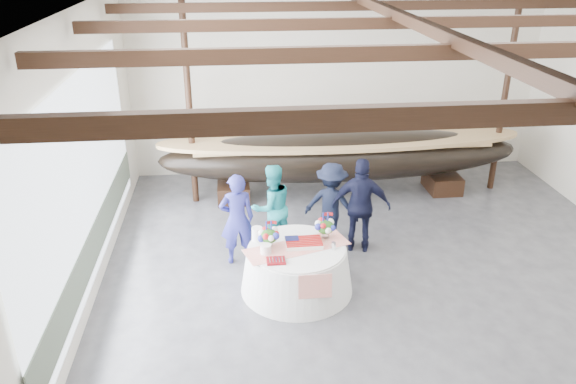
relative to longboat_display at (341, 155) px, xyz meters
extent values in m
cube|color=#3D3D42|center=(0.18, -4.37, -0.98)|extent=(10.00, 12.00, 0.01)
cube|color=silver|center=(0.18, 1.63, 1.27)|extent=(10.00, 0.02, 4.50)
cube|color=silver|center=(-4.82, -4.37, 1.27)|extent=(0.02, 12.00, 4.50)
cube|color=white|center=(0.18, -4.37, 3.52)|extent=(10.00, 12.00, 0.01)
cube|color=black|center=(0.18, -5.37, 3.27)|extent=(9.80, 0.12, 0.18)
cube|color=black|center=(0.18, -2.87, 3.27)|extent=(9.80, 0.12, 0.18)
cube|color=black|center=(0.18, -0.37, 3.27)|extent=(9.80, 0.12, 0.18)
cube|color=black|center=(0.18, -4.37, 3.40)|extent=(0.15, 11.76, 0.15)
cylinder|color=black|center=(-3.32, 0.00, 1.27)|extent=(0.14, 0.14, 4.50)
cylinder|color=black|center=(3.68, 0.00, 1.27)|extent=(0.14, 0.14, 4.50)
cube|color=silver|center=(-4.77, -3.37, 1.02)|extent=(0.02, 7.00, 3.20)
cube|color=#596654|center=(-4.76, -3.37, -0.08)|extent=(0.02, 7.00, 0.60)
cube|color=black|center=(-2.46, 0.00, -0.78)|extent=(0.72, 0.92, 0.41)
cube|color=black|center=(2.46, 0.00, -0.78)|extent=(0.72, 0.92, 0.41)
ellipsoid|color=black|center=(0.00, 0.00, -0.01)|extent=(8.21, 1.64, 1.13)
cube|color=#9E7A4C|center=(0.00, 0.00, 0.30)|extent=(6.57, 1.08, 0.06)
cone|color=white|center=(-1.46, -3.76, -0.59)|extent=(1.89, 1.89, 0.78)
cylinder|color=white|center=(-1.46, -3.76, -0.19)|extent=(1.61, 1.61, 0.04)
cube|color=red|center=(-1.46, -3.76, -0.17)|extent=(1.83, 1.06, 0.01)
cube|color=white|center=(-1.34, -3.70, -0.14)|extent=(0.60, 0.40, 0.07)
cylinder|color=white|center=(-1.99, -3.91, -0.09)|extent=(0.18, 0.18, 0.16)
cylinder|color=white|center=(-2.10, -3.44, -0.06)|extent=(0.18, 0.18, 0.23)
cube|color=maroon|center=(-1.84, -4.18, -0.16)|extent=(0.30, 0.24, 0.03)
cone|color=silver|center=(-0.87, -3.88, -0.11)|extent=(0.09, 0.09, 0.12)
imported|color=navy|center=(-2.42, -2.74, -0.12)|extent=(0.68, 0.49, 1.73)
imported|color=teal|center=(-1.76, -2.28, -0.13)|extent=(1.01, 0.91, 1.70)
imported|color=black|center=(-0.61, -2.22, -0.16)|extent=(1.23, 1.00, 1.65)
imported|color=black|center=(-0.11, -2.55, -0.06)|extent=(1.16, 0.71, 1.85)
camera|label=1|loc=(-2.45, -11.76, 4.46)|focal=35.00mm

